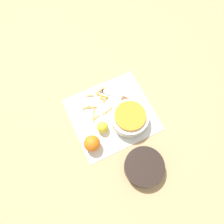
# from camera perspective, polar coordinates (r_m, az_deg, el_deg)

# --- Properties ---
(ground_plane) EXTENTS (4.00, 4.00, 0.00)m
(ground_plane) POSITION_cam_1_polar(r_m,az_deg,el_deg) (1.13, -0.00, -0.66)
(ground_plane) COLOR tan
(cutting_board) EXTENTS (0.41, 0.37, 0.01)m
(cutting_board) POSITION_cam_1_polar(r_m,az_deg,el_deg) (1.12, -0.00, -0.61)
(cutting_board) COLOR silver
(cutting_board) RESTS_ON ground_plane
(bowl_speckled) EXTENTS (0.19, 0.19, 0.07)m
(bowl_speckled) POSITION_cam_1_polar(r_m,az_deg,el_deg) (1.08, 4.64, -1.56)
(bowl_speckled) COLOR silver
(bowl_speckled) RESTS_ON cutting_board
(bowl_dark) EXTENTS (0.18, 0.18, 0.05)m
(bowl_dark) POSITION_cam_1_polar(r_m,az_deg,el_deg) (1.05, 8.36, -13.99)
(bowl_dark) COLOR black
(bowl_dark) RESTS_ON ground_plane
(knife) EXTENTS (0.16, 0.19, 0.02)m
(knife) POSITION_cam_1_polar(r_m,az_deg,el_deg) (1.15, 3.34, 3.40)
(knife) COLOR brown
(knife) RESTS_ON cutting_board
(orange_left) EXTENTS (0.08, 0.08, 0.08)m
(orange_left) POSITION_cam_1_polar(r_m,az_deg,el_deg) (1.04, -5.25, -8.14)
(orange_left) COLOR orange
(orange_left) RESTS_ON cutting_board
(lemon) EXTENTS (0.06, 0.06, 0.06)m
(lemon) POSITION_cam_1_polar(r_m,az_deg,el_deg) (1.07, -2.51, -3.96)
(lemon) COLOR yellow
(lemon) RESTS_ON cutting_board
(peel_pile) EXTENTS (0.16, 0.17, 0.01)m
(peel_pile) POSITION_cam_1_polar(r_m,az_deg,el_deg) (1.14, -3.56, 2.44)
(peel_pile) COLOR orange
(peel_pile) RESTS_ON cutting_board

